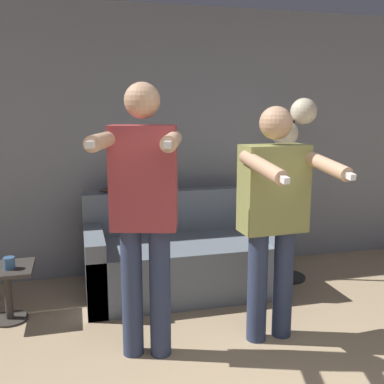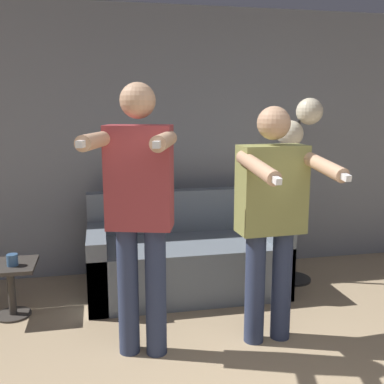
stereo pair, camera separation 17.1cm
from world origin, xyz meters
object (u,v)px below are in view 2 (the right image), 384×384
Objects in this scene: floor_lamp at (299,139)px; cup at (12,260)px; person_right at (272,210)px; couch at (186,259)px; person_left at (139,204)px; side_table at (11,279)px; cat at (133,183)px.

floor_lamp reaches higher than cup.
person_right is 0.96× the size of floor_lamp.
person_left is at bearing -115.69° from couch.
person_left reaches higher than side_table.
person_right is at bearing -22.59° from side_table.
couch is at bearing -35.96° from cat.
person_left is 0.90m from person_right.
couch is 1.47m from cup.
couch is 1.48m from side_table.
floor_lamp is 2.66m from cup.
cat is (-0.84, 1.34, -0.01)m from person_right.
cat is (0.05, 1.34, -0.10)m from person_left.
person_left reaches higher than person_right.
cup is at bearing 154.89° from person_right.
person_left is 4.14× the size of side_table.
couch is at bearing 108.31° from person_right.
floor_lamp is at bearing 49.70° from person_left.
couch is 3.98× the size of side_table.
side_table is 0.18m from cup.
person_left is 1.09× the size of person_right.
floor_lamp is at bearing 0.64° from couch.
couch is 1.29m from person_right.
cat is (-0.44, 0.32, 0.66)m from couch.
floor_lamp is 2.74m from side_table.
person_right is 3.80× the size of cat.
cat reaches higher than cup.
floor_lamp is 3.98× the size of side_table.
person_left is 1.04× the size of floor_lamp.
cat is 1.25m from cup.
person_right is 18.10× the size of cup.
cup reaches higher than side_table.
floor_lamp is at bearing 54.43° from person_right.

